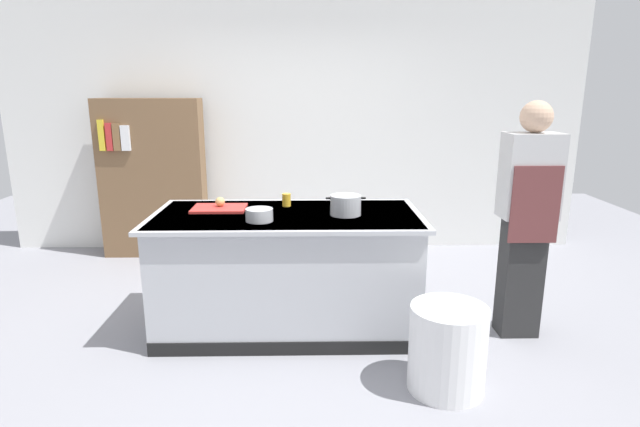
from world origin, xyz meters
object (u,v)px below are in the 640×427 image
object	(u,v)px
juice_cup	(286,200)
person_chef	(527,216)
stock_pot	(346,205)
bookshelf	(153,178)
onion	(220,202)
mixing_bowl	(259,215)
trash_bin	(447,348)

from	to	relation	value
juice_cup	person_chef	distance (m)	1.78
stock_pot	bookshelf	world-z (taller)	bookshelf
onion	mixing_bowl	xyz separation A→B (m)	(0.33, -0.37, -0.01)
stock_pot	mixing_bowl	distance (m)	0.64
trash_bin	person_chef	world-z (taller)	person_chef
stock_pot	person_chef	bearing A→B (deg)	-4.70
trash_bin	mixing_bowl	bearing A→B (deg)	151.01
trash_bin	bookshelf	xyz separation A→B (m)	(-2.53, 2.66, 0.58)
trash_bin	person_chef	size ratio (longest dim) A/B	0.31
stock_pot	mixing_bowl	xyz separation A→B (m)	(-0.61, -0.17, -0.03)
mixing_bowl	bookshelf	size ratio (longest dim) A/B	0.11
juice_cup	mixing_bowl	bearing A→B (deg)	-110.30
trash_bin	stock_pot	bearing A→B (deg)	124.70
onion	person_chef	distance (m)	2.26
stock_pot	bookshelf	bearing A→B (deg)	136.81
stock_pot	juice_cup	bearing A→B (deg)	147.05
trash_bin	bookshelf	size ratio (longest dim) A/B	0.32
person_chef	juice_cup	bearing A→B (deg)	67.21
juice_cup	onion	bearing A→B (deg)	-170.40
onion	person_chef	bearing A→B (deg)	-7.85
stock_pot	person_chef	world-z (taller)	person_chef
person_chef	stock_pot	bearing A→B (deg)	75.31
mixing_bowl	person_chef	world-z (taller)	person_chef
mixing_bowl	bookshelf	xyz separation A→B (m)	(-1.35, 2.01, -0.09)
person_chef	onion	bearing A→B (deg)	72.15
mixing_bowl	juice_cup	world-z (taller)	juice_cup
bookshelf	person_chef	bearing A→B (deg)	-30.93
bookshelf	stock_pot	bearing A→B (deg)	-43.19
juice_cup	person_chef	bearing A→B (deg)	-12.80
person_chef	bookshelf	xyz separation A→B (m)	(-3.25, 1.95, -0.06)
juice_cup	trash_bin	size ratio (longest dim) A/B	0.19
mixing_bowl	trash_bin	bearing A→B (deg)	-28.99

